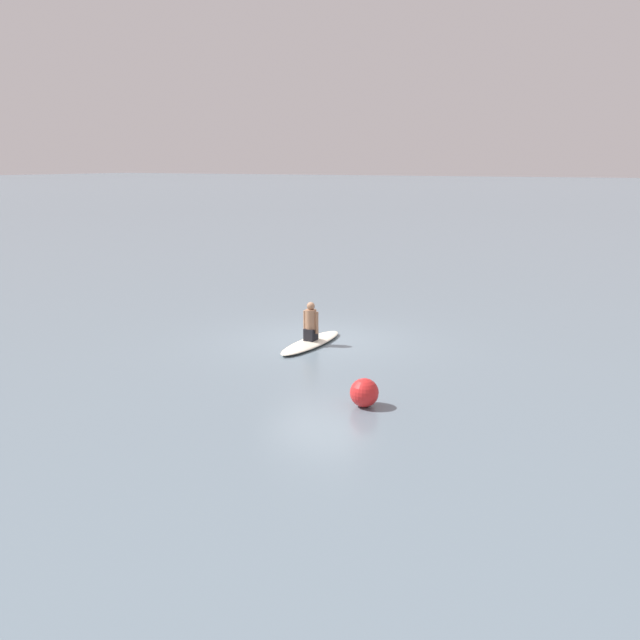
% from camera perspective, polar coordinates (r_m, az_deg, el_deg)
% --- Properties ---
extents(ground_plane, '(400.00, 400.00, 0.00)m').
position_cam_1_polar(ground_plane, '(17.49, -0.03, -1.69)').
color(ground_plane, slate).
extents(surfboard, '(0.66, 2.65, 0.13)m').
position_cam_1_polar(surfboard, '(17.03, -0.75, -1.87)').
color(surfboard, silver).
rests_on(surfboard, ground).
extents(person_paddler, '(0.41, 0.32, 0.95)m').
position_cam_1_polar(person_paddler, '(16.91, -0.76, -0.25)').
color(person_paddler, black).
rests_on(person_paddler, surfboard).
extents(buoy_marker, '(0.54, 0.54, 0.54)m').
position_cam_1_polar(buoy_marker, '(12.80, 3.68, -6.00)').
color(buoy_marker, red).
rests_on(buoy_marker, ground).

